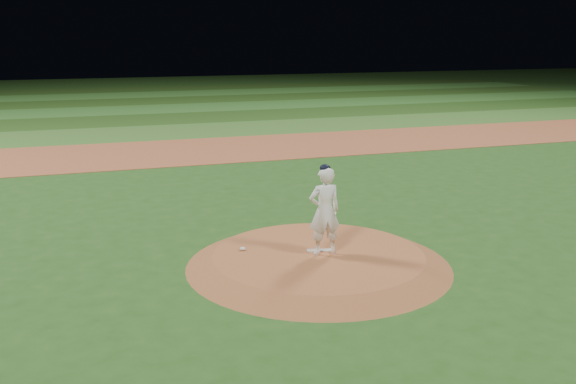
{
  "coord_description": "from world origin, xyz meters",
  "views": [
    {
      "loc": [
        -4.6,
        -11.77,
        4.72
      ],
      "look_at": [
        0.0,
        2.0,
        1.1
      ],
      "focal_mm": 40.0,
      "sensor_mm": 36.0,
      "label": 1
    }
  ],
  "objects_px": {
    "rosin_bag": "(243,249)",
    "pitcher_on_mound": "(324,211)",
    "pitching_rubber": "(320,250)",
    "pitchers_mound": "(318,259)"
  },
  "relations": [
    {
      "from": "rosin_bag",
      "to": "pitcher_on_mound",
      "type": "xyz_separation_m",
      "value": [
        1.55,
        -0.74,
        0.9
      ]
    },
    {
      "from": "pitching_rubber",
      "to": "pitcher_on_mound",
      "type": "height_order",
      "value": "pitcher_on_mound"
    },
    {
      "from": "pitchers_mound",
      "to": "pitcher_on_mound",
      "type": "xyz_separation_m",
      "value": [
        0.11,
        -0.04,
        1.06
      ]
    },
    {
      "from": "pitchers_mound",
      "to": "pitching_rubber",
      "type": "distance_m",
      "value": 0.22
    },
    {
      "from": "pitching_rubber",
      "to": "rosin_bag",
      "type": "bearing_deg",
      "value": 174.6
    },
    {
      "from": "pitchers_mound",
      "to": "rosin_bag",
      "type": "bearing_deg",
      "value": 153.94
    },
    {
      "from": "pitchers_mound",
      "to": "rosin_bag",
      "type": "height_order",
      "value": "rosin_bag"
    },
    {
      "from": "pitcher_on_mound",
      "to": "pitching_rubber",
      "type": "bearing_deg",
      "value": 92.58
    },
    {
      "from": "pitching_rubber",
      "to": "pitcher_on_mound",
      "type": "bearing_deg",
      "value": -72.89
    },
    {
      "from": "pitching_rubber",
      "to": "rosin_bag",
      "type": "distance_m",
      "value": 1.64
    }
  ]
}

